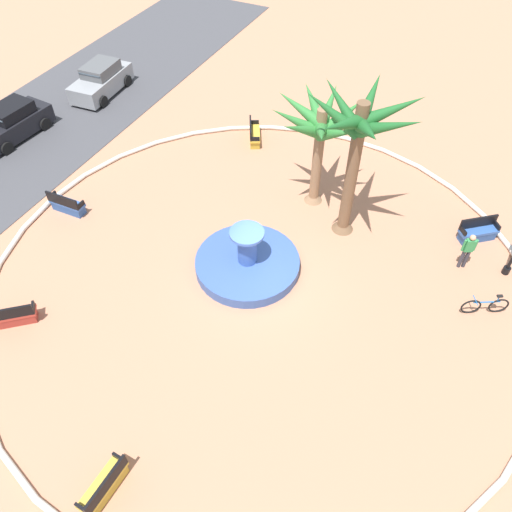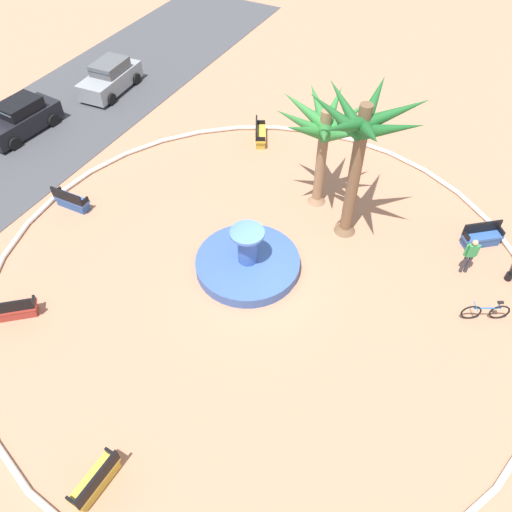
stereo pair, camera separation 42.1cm
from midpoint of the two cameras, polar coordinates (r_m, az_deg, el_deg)
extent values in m
plane|color=tan|center=(19.35, -0.20, -2.32)|extent=(80.00, 80.00, 0.00)
torus|color=silver|center=(19.27, -0.21, -2.12)|extent=(20.54, 20.54, 0.20)
cylinder|color=#38569E|center=(19.48, -1.59, -0.90)|extent=(4.03, 4.03, 0.45)
cylinder|color=#236093|center=(19.51, -1.59, -0.97)|extent=(3.55, 3.55, 0.34)
cylinder|color=#38569E|center=(18.81, -1.65, 0.97)|extent=(0.73, 0.73, 1.37)
cylinder|color=#3D5FAD|center=(18.28, -1.70, 2.60)|extent=(1.29, 1.29, 0.12)
cylinder|color=brown|center=(19.57, 10.17, 9.25)|extent=(0.47, 0.47, 5.84)
cone|color=brown|center=(21.28, 9.24, 3.57)|extent=(0.90, 0.90, 0.50)
cone|color=#1E6028|center=(19.10, 12.19, 17.10)|extent=(2.41, 0.64, 1.29)
cone|color=#1E6028|center=(18.88, 9.07, 16.49)|extent=(1.66, 2.26, 1.65)
cone|color=#1E6028|center=(18.41, 8.01, 15.69)|extent=(0.79, 2.33, 1.69)
cone|color=#1E6028|center=(17.34, 9.05, 14.40)|extent=(2.45, 1.27, 1.24)
cone|color=#1E6028|center=(17.27, 11.82, 13.60)|extent=(2.37, 1.59, 1.35)
cone|color=#1E6028|center=(17.93, 14.18, 14.01)|extent=(0.92, 2.39, 1.58)
cone|color=#1E6028|center=(18.56, 14.58, 15.71)|extent=(1.86, 2.26, 1.29)
cylinder|color=#8E6B4C|center=(21.27, 6.39, 10.91)|extent=(0.42, 0.42, 4.49)
cone|color=#8E6B4C|center=(22.49, 5.98, 6.81)|extent=(0.80, 0.80, 0.50)
cone|color=#337F38|center=(21.10, 7.66, 16.48)|extent=(2.27, 0.74, 1.30)
cone|color=#337F38|center=(21.04, 5.89, 16.82)|extent=(2.08, 1.88, 1.15)
cone|color=#337F38|center=(20.69, 4.38, 16.31)|extent=(1.05, 2.31, 1.19)
cone|color=#337F38|center=(20.22, 4.00, 14.93)|extent=(1.46, 2.21, 1.51)
cone|color=#337F38|center=(19.75, 4.66, 14.04)|extent=(2.20, 1.50, 1.51)
cone|color=#337F38|center=(19.39, 6.75, 13.58)|extent=(2.29, 1.28, 1.32)
cone|color=#337F38|center=(19.76, 8.59, 13.53)|extent=(1.53, 2.16, 1.58)
cone|color=#337F38|center=(20.35, 9.52, 14.48)|extent=(1.19, 2.23, 1.58)
cone|color=#337F38|center=(20.77, 9.19, 15.36)|extent=(2.04, 1.82, 1.52)
cube|color=#335BA8|center=(22.24, 23.38, 2.60)|extent=(1.39, 1.56, 0.12)
cube|color=black|center=(22.17, 23.35, 3.53)|extent=(1.06, 1.30, 0.50)
cube|color=#2B4E8F|center=(22.40, 23.19, 2.14)|extent=(1.28, 1.44, 0.39)
cube|color=black|center=(22.56, 25.07, 3.12)|extent=(0.40, 0.34, 0.24)
cube|color=black|center=(21.76, 21.84, 2.59)|extent=(0.40, 0.34, 0.24)
cube|color=#B73D33|center=(19.70, -26.41, -5.90)|extent=(1.41, 1.55, 0.12)
cube|color=black|center=(19.35, -26.75, -5.84)|extent=(1.08, 1.28, 0.50)
cube|color=#9C342B|center=(19.89, -26.17, -6.35)|extent=(1.29, 1.43, 0.39)
cube|color=black|center=(19.39, -24.45, -5.33)|extent=(0.40, 0.35, 0.24)
cube|color=#335BA8|center=(23.22, -21.05, 5.61)|extent=(0.53, 1.61, 0.12)
cube|color=black|center=(22.94, -21.57, 5.84)|extent=(0.12, 1.60, 0.50)
cube|color=#2B4E8F|center=(23.38, -20.89, 5.14)|extent=(0.49, 1.48, 0.39)
cube|color=black|center=(23.61, -22.51, 6.30)|extent=(0.45, 0.09, 0.24)
cube|color=black|center=(22.68, -19.72, 5.41)|extent=(0.45, 0.09, 0.24)
cube|color=gold|center=(25.94, -0.62, 13.70)|extent=(1.65, 1.17, 0.12)
cube|color=black|center=(25.77, -1.11, 14.26)|extent=(1.46, 0.80, 0.50)
cube|color=gold|center=(26.08, -0.61, 13.24)|extent=(1.52, 1.08, 0.39)
cube|color=black|center=(26.49, -0.65, 14.85)|extent=(0.28, 0.44, 0.24)
cube|color=black|center=(25.23, -0.60, 13.04)|extent=(0.28, 0.44, 0.24)
cube|color=gold|center=(15.61, -17.74, -23.40)|extent=(1.62, 0.58, 0.12)
cube|color=black|center=(15.26, -17.38, -23.44)|extent=(1.60, 0.16, 0.50)
cube|color=gold|center=(15.84, -17.51, -23.72)|extent=(1.49, 0.53, 0.39)
cube|color=black|center=(15.40, -19.84, -25.31)|extent=(0.10, 0.45, 0.24)
cube|color=black|center=(15.60, -15.97, -21.12)|extent=(0.10, 0.45, 0.24)
cylinder|color=black|center=(21.52, 25.93, -1.46)|extent=(0.28, 0.28, 0.30)
torus|color=black|center=(19.45, 22.54, -5.32)|extent=(0.39, 0.66, 0.72)
torus|color=black|center=(19.87, 25.18, -5.11)|extent=(0.39, 0.66, 0.72)
cylinder|color=#1E66B2|center=(19.49, 24.08, -4.79)|extent=(0.49, 0.86, 0.05)
cylinder|color=#1E66B2|center=(19.53, 25.14, -4.44)|extent=(0.04, 0.04, 0.30)
cube|color=black|center=(19.41, 25.29, -4.12)|extent=(0.18, 0.22, 0.06)
cylinder|color=#1E66B2|center=(19.20, 22.98, -4.63)|extent=(0.40, 0.24, 0.03)
cylinder|color=#33333D|center=(20.90, 22.13, -0.26)|extent=(0.14, 0.14, 0.89)
cylinder|color=#33333D|center=(20.83, 21.67, -0.27)|extent=(0.14, 0.14, 0.89)
cube|color=#338C4C|center=(20.38, 22.46, 1.13)|extent=(0.33, 0.39, 0.56)
sphere|color=tan|center=(20.12, 22.78, 1.92)|extent=(0.22, 0.22, 0.22)
cylinder|color=#338C4C|center=(20.47, 23.03, 1.12)|extent=(0.09, 0.09, 0.53)
cylinder|color=#338C4C|center=(20.30, 21.89, 1.13)|extent=(0.09, 0.09, 0.53)
cube|color=black|center=(28.98, -26.21, 13.07)|extent=(4.12, 2.00, 0.90)
cube|color=black|center=(28.72, -26.40, 14.47)|extent=(2.11, 1.59, 0.60)
cylinder|color=black|center=(27.96, -26.74, 10.81)|extent=(0.66, 0.27, 0.64)
cylinder|color=black|center=(29.08, -23.14, 13.54)|extent=(0.66, 0.27, 0.64)
cylinder|color=black|center=(30.33, -25.33, 14.19)|extent=(0.66, 0.27, 0.64)
cube|color=gray|center=(31.21, -17.48, 18.15)|extent=(4.11, 1.98, 0.90)
cube|color=#545558|center=(31.02, -17.58, 19.49)|extent=(2.10, 1.59, 0.60)
cube|color=#333D47|center=(30.44, -18.51, 18.56)|extent=(0.39, 1.38, 0.51)
cylinder|color=black|center=(30.03, -17.31, 16.31)|extent=(0.65, 0.27, 0.64)
cylinder|color=black|center=(31.03, -19.97, 16.65)|extent=(0.65, 0.27, 0.64)
cylinder|color=black|center=(31.74, -14.75, 18.59)|extent=(0.65, 0.27, 0.64)
cylinder|color=black|center=(32.69, -17.38, 18.87)|extent=(0.65, 0.27, 0.64)
camera|label=1|loc=(0.21, -90.65, -0.69)|focal=35.40mm
camera|label=2|loc=(0.21, 89.35, 0.69)|focal=35.40mm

